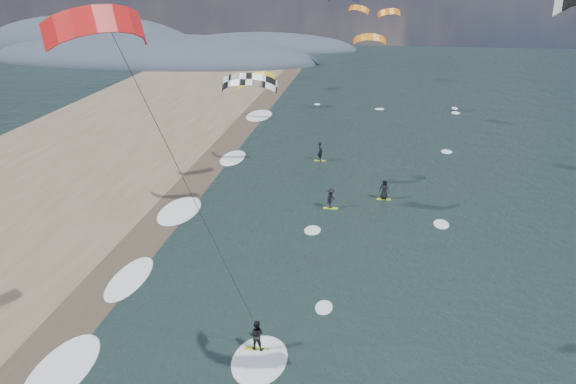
# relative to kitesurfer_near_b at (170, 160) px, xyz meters

# --- Properties ---
(wet_sand_strip) EXTENTS (3.00, 240.00, 0.00)m
(wet_sand_strip) POSITION_rel_kitesurfer_near_b_xyz_m (-7.66, 5.36, -10.72)
(wet_sand_strip) COLOR #382D23
(wet_sand_strip) RESTS_ON ground
(coastal_hills) EXTENTS (80.00, 41.00, 15.00)m
(coastal_hills) POSITION_rel_kitesurfer_near_b_xyz_m (-40.50, 103.23, -10.72)
(coastal_hills) COLOR #3D4756
(coastal_hills) RESTS_ON ground
(kitesurfer_near_b) EXTENTS (6.86, 8.99, 16.74)m
(kitesurfer_near_b) POSITION_rel_kitesurfer_near_b_xyz_m (0.00, 0.00, 0.00)
(kitesurfer_near_b) COLOR #A8C021
(kitesurfer_near_b) RESTS_ON ground
(far_kitesurfers) EXTENTS (7.07, 13.11, 1.84)m
(far_kitesurfers) POSITION_rel_kitesurfer_near_b_xyz_m (5.04, 27.40, -9.89)
(far_kitesurfers) COLOR #A8C021
(far_kitesurfers) RESTS_ON ground
(bg_kite_field) EXTENTS (13.20, 71.06, 8.00)m
(bg_kite_field) POSITION_rel_kitesurfer_near_b_xyz_m (3.45, 48.91, 1.35)
(bg_kite_field) COLOR green
(bg_kite_field) RESTS_ON ground
(shoreline_surf) EXTENTS (2.40, 79.40, 0.11)m
(shoreline_surf) POSITION_rel_kitesurfer_near_b_xyz_m (-6.46, 10.11, -10.72)
(shoreline_surf) COLOR white
(shoreline_surf) RESTS_ON ground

